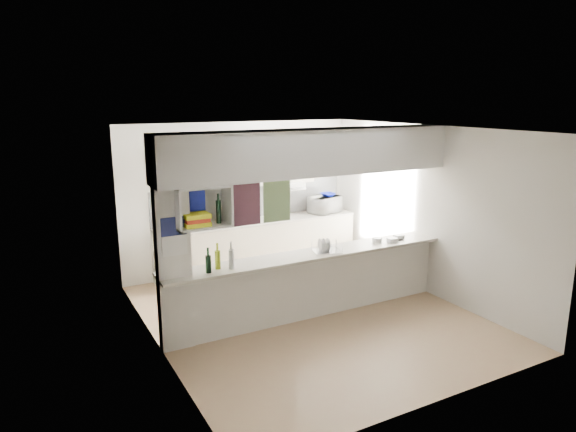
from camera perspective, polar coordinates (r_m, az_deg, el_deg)
floor at (r=7.35m, az=2.45°, el=-11.04°), size 4.80×4.80×0.00m
ceiling at (r=6.72m, az=2.67°, el=9.64°), size 4.80×4.80×0.00m
wall_back at (r=9.02m, az=-5.32°, el=2.12°), size 4.20×0.00×4.20m
wall_left at (r=6.15m, az=-14.51°, el=-3.41°), size 0.00×4.80×4.80m
wall_right at (r=8.18m, az=15.28°, el=0.59°), size 0.00×4.80×4.80m
servery_partition at (r=6.76m, az=1.32°, el=1.62°), size 4.20×0.50×2.60m
cubby_shelf at (r=6.13m, az=-9.76°, el=0.74°), size 0.65×0.35×0.50m
kitchen_run at (r=8.95m, az=-3.65°, el=-1.05°), size 3.60×0.63×2.24m
microwave at (r=9.47m, az=4.10°, el=1.28°), size 0.63×0.50×0.31m
bowl at (r=9.43m, az=4.45°, el=2.38°), size 0.26×0.26×0.06m
dish_rack at (r=7.09m, az=4.31°, el=-3.36°), size 0.43×0.37×0.20m
cup at (r=7.10m, az=4.17°, el=-3.46°), size 0.17×0.17×0.10m
wine_bottles at (r=6.37m, az=-7.60°, el=-4.90°), size 0.37×0.15×0.35m
plastic_tubs at (r=7.74m, az=11.01°, el=-2.54°), size 0.55×0.22×0.07m
utensil_jar at (r=8.78m, az=-5.85°, el=-0.27°), size 0.10×0.10×0.14m
knife_block at (r=8.93m, az=-3.95°, el=0.13°), size 0.10×0.08×0.18m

